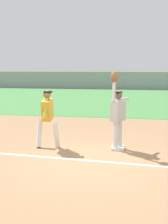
# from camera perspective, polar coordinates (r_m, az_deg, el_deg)

# --- Properties ---
(ground_plane) EXTENTS (74.64, 74.64, 0.00)m
(ground_plane) POSITION_cam_1_polar(r_m,az_deg,el_deg) (7.58, 1.84, -9.57)
(ground_plane) COLOR #A37A54
(outfield_grass) EXTENTS (55.53, 17.39, 0.01)m
(outfield_grass) POSITION_cam_1_polar(r_m,az_deg,el_deg) (22.27, 7.04, 2.77)
(outfield_grass) COLOR #4C8C47
(outfield_grass) RESTS_ON ground_plane
(first_base) EXTENTS (0.38, 0.38, 0.08)m
(first_base) POSITION_cam_1_polar(r_m,az_deg,el_deg) (8.60, 6.71, -7.08)
(first_base) COLOR white
(first_base) RESTS_ON ground_plane
(fielder) EXTENTS (0.54, 0.83, 2.28)m
(fielder) POSITION_cam_1_polar(r_m,az_deg,el_deg) (8.37, 6.65, 0.06)
(fielder) COLOR silver
(fielder) RESTS_ON ground_plane
(runner) EXTENTS (0.74, 0.84, 1.72)m
(runner) POSITION_cam_1_polar(r_m,az_deg,el_deg) (8.57, -7.24, -0.59)
(runner) COLOR white
(runner) RESTS_ON ground_plane
(baseball) EXTENTS (0.07, 0.07, 0.07)m
(baseball) POSITION_cam_1_polar(r_m,az_deg,el_deg) (8.44, 6.74, 3.68)
(baseball) COLOR white
(outfield_fence) EXTENTS (55.61, 0.08, 1.84)m
(outfield_fence) POSITION_cam_1_polar(r_m,az_deg,el_deg) (30.86, 7.80, 6.20)
(outfield_fence) COLOR #93999E
(outfield_fence) RESTS_ON ground_plane
(parked_car_white) EXTENTS (4.58, 2.49, 1.25)m
(parked_car_white) POSITION_cam_1_polar(r_m,az_deg,el_deg) (35.59, -4.70, 6.22)
(parked_car_white) COLOR white
(parked_car_white) RESTS_ON ground_plane
(parked_car_blue) EXTENTS (4.56, 2.44, 1.25)m
(parked_car_blue) POSITION_cam_1_polar(r_m,az_deg,el_deg) (34.62, 3.53, 6.16)
(parked_car_blue) COLOR #23389E
(parked_car_blue) RESTS_ON ground_plane
(parked_car_black) EXTENTS (4.50, 2.31, 1.25)m
(parked_car_black) POSITION_cam_1_polar(r_m,az_deg,el_deg) (34.00, 9.90, 5.99)
(parked_car_black) COLOR black
(parked_car_black) RESTS_ON ground_plane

